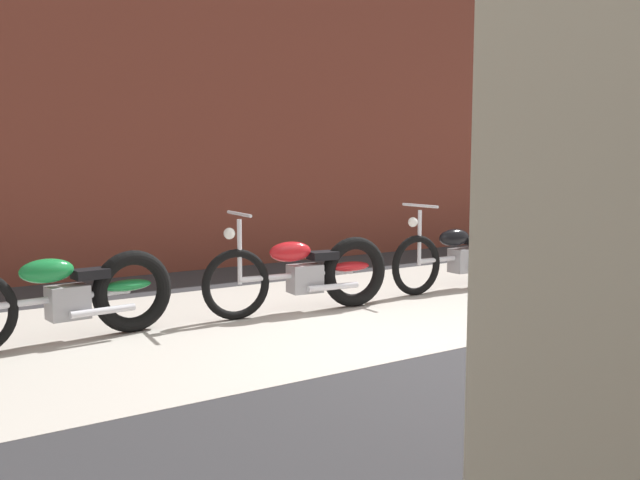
# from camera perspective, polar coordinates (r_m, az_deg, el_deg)

# --- Properties ---
(ground_plane) EXTENTS (80.00, 80.00, 0.00)m
(ground_plane) POSITION_cam_1_polar(r_m,az_deg,el_deg) (5.74, 10.29, -8.88)
(ground_plane) COLOR #2D2D30
(sidewalk_slab) EXTENTS (36.00, 3.50, 0.01)m
(sidewalk_slab) POSITION_cam_1_polar(r_m,az_deg,el_deg) (7.06, 0.32, -5.84)
(sidewalk_slab) COLOR #B2ADA3
(sidewalk_slab) RESTS_ON ground
(brick_building_wall) EXTENTS (36.00, 0.50, 6.30)m
(brick_building_wall) POSITION_cam_1_polar(r_m,az_deg,el_deg) (10.07, -11.19, 15.74)
(brick_building_wall) COLOR brown
(brick_building_wall) RESTS_ON ground
(motorcycle_green) EXTENTS (2.01, 0.58, 1.03)m
(motorcycle_green) POSITION_cam_1_polar(r_m,az_deg,el_deg) (6.21, -19.17, -4.20)
(motorcycle_green) COLOR black
(motorcycle_green) RESTS_ON ground
(motorcycle_red) EXTENTS (2.00, 0.60, 1.03)m
(motorcycle_red) POSITION_cam_1_polar(r_m,az_deg,el_deg) (7.01, -0.66, -2.64)
(motorcycle_red) COLOR black
(motorcycle_red) RESTS_ON ground
(motorcycle_black) EXTENTS (2.01, 0.58, 1.03)m
(motorcycle_black) POSITION_cam_1_polar(r_m,az_deg,el_deg) (8.46, 12.00, -1.20)
(motorcycle_black) COLOR black
(motorcycle_black) RESTS_ON ground
(traffic_cone) EXTENTS (0.40, 0.40, 0.55)m
(traffic_cone) POSITION_cam_1_polar(r_m,az_deg,el_deg) (10.76, 22.02, -0.71)
(traffic_cone) COLOR orange
(traffic_cone) RESTS_ON ground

